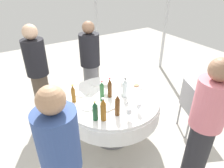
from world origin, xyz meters
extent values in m
plane|color=#B7B2A8|center=(0.00, 0.00, 0.00)|extent=(10.00, 10.00, 0.00)
cylinder|color=white|center=(0.00, 0.00, 0.72)|extent=(1.33, 1.33, 0.04)
cylinder|color=white|center=(0.00, 0.00, 0.59)|extent=(1.36, 1.36, 0.22)
cylinder|color=slate|center=(0.00, 0.00, 0.24)|extent=(0.14, 0.14, 0.48)
cylinder|color=slate|center=(0.00, 0.00, 0.01)|extent=(0.56, 0.56, 0.03)
cylinder|color=#8C5619|center=(-0.34, -0.36, 0.86)|extent=(0.07, 0.07, 0.23)
cone|color=#8C5619|center=(-0.34, -0.36, 1.00)|extent=(0.06, 0.06, 0.07)
cylinder|color=silver|center=(-0.34, -0.36, 1.04)|extent=(0.03, 0.03, 0.01)
cylinder|color=#8C5619|center=(-0.49, 0.19, 0.84)|extent=(0.06, 0.06, 0.19)
cone|color=#8C5619|center=(-0.49, 0.19, 0.96)|extent=(0.05, 0.05, 0.06)
cylinder|color=gold|center=(-0.49, 0.19, 1.00)|extent=(0.03, 0.03, 0.01)
cylinder|color=#593314|center=(-0.15, -0.36, 0.85)|extent=(0.06, 0.06, 0.22)
cone|color=#593314|center=(-0.15, -0.36, 0.99)|extent=(0.06, 0.06, 0.06)
cylinder|color=silver|center=(-0.15, -0.36, 1.03)|extent=(0.02, 0.02, 0.01)
cylinder|color=#593314|center=(-0.01, 0.04, 0.85)|extent=(0.06, 0.06, 0.21)
cone|color=#593314|center=(-0.01, 0.04, 0.99)|extent=(0.05, 0.05, 0.08)
cylinder|color=red|center=(-0.01, 0.04, 1.04)|extent=(0.03, 0.03, 0.01)
cylinder|color=#194728|center=(-0.42, -0.30, 0.84)|extent=(0.07, 0.07, 0.20)
cone|color=#194728|center=(-0.42, -0.30, 0.96)|extent=(0.06, 0.06, 0.05)
cylinder|color=gold|center=(-0.42, -0.30, 1.00)|extent=(0.03, 0.03, 0.01)
cylinder|color=silver|center=(0.16, -0.08, 0.85)|extent=(0.07, 0.07, 0.23)
cone|color=silver|center=(0.16, -0.08, 1.00)|extent=(0.06, 0.06, 0.06)
cylinder|color=black|center=(0.16, -0.08, 1.03)|extent=(0.03, 0.03, 0.01)
cylinder|color=#2D6B38|center=(-0.15, 0.01, 0.86)|extent=(0.06, 0.06, 0.24)
cone|color=#2D6B38|center=(-0.15, 0.01, 1.00)|extent=(0.05, 0.05, 0.05)
cylinder|color=red|center=(-0.15, 0.01, 1.04)|extent=(0.03, 0.03, 0.01)
cylinder|color=white|center=(0.00, 0.17, 0.74)|extent=(0.06, 0.06, 0.00)
cylinder|color=white|center=(0.00, 0.17, 0.78)|extent=(0.01, 0.01, 0.07)
cylinder|color=white|center=(0.00, 0.17, 0.85)|extent=(0.07, 0.07, 0.07)
cylinder|color=white|center=(0.22, 0.06, 0.74)|extent=(0.06, 0.06, 0.00)
cylinder|color=white|center=(0.22, 0.06, 0.78)|extent=(0.01, 0.01, 0.08)
cylinder|color=white|center=(0.22, 0.06, 0.86)|extent=(0.07, 0.07, 0.08)
cylinder|color=maroon|center=(0.22, 0.06, 0.84)|extent=(0.06, 0.06, 0.03)
cylinder|color=white|center=(0.11, -0.45, 0.74)|extent=(0.06, 0.06, 0.00)
cylinder|color=white|center=(0.11, -0.45, 0.78)|extent=(0.01, 0.01, 0.06)
cylinder|color=white|center=(0.11, -0.45, 0.84)|extent=(0.06, 0.06, 0.07)
cylinder|color=white|center=(-0.07, -0.50, 0.74)|extent=(0.06, 0.06, 0.00)
cylinder|color=white|center=(-0.07, -0.50, 0.78)|extent=(0.01, 0.01, 0.08)
cylinder|color=white|center=(-0.07, -0.50, 0.86)|extent=(0.07, 0.07, 0.07)
cylinder|color=white|center=(-0.31, 0.33, 0.75)|extent=(0.23, 0.23, 0.02)
cylinder|color=white|center=(0.47, 0.06, 0.75)|extent=(0.21, 0.21, 0.02)
ellipsoid|color=tan|center=(0.47, 0.06, 0.77)|extent=(0.09, 0.08, 0.02)
cylinder|color=white|center=(0.00, 0.46, 0.75)|extent=(0.21, 0.21, 0.02)
cylinder|color=white|center=(-0.38, -0.02, 0.75)|extent=(0.21, 0.21, 0.02)
cube|color=silver|center=(0.10, -0.23, 0.74)|extent=(0.17, 0.09, 0.00)
cube|color=silver|center=(0.35, 0.29, 0.74)|extent=(0.18, 0.04, 0.00)
cube|color=white|center=(-0.16, -0.17, 0.75)|extent=(0.18, 0.18, 0.02)
cylinder|color=slate|center=(0.13, 0.93, 0.43)|extent=(0.26, 0.26, 0.86)
cylinder|color=black|center=(0.13, 0.93, 1.13)|extent=(0.34, 0.34, 0.55)
sphere|color=#8C664C|center=(0.13, 0.93, 1.50)|extent=(0.20, 0.20, 0.20)
cylinder|color=#4C3F33|center=(-0.73, 1.09, 0.42)|extent=(0.26, 0.26, 0.84)
cylinder|color=black|center=(-0.73, 1.09, 1.12)|extent=(0.34, 0.34, 0.57)
sphere|color=#D8AD8C|center=(-0.73, 1.09, 1.52)|extent=(0.23, 0.23, 0.23)
cylinder|color=#334C8C|center=(-1.00, -0.81, 1.13)|extent=(0.34, 0.34, 0.57)
sphere|color=tan|center=(-1.00, -0.81, 1.52)|extent=(0.22, 0.22, 0.22)
cylinder|color=#26262B|center=(0.45, -1.14, 0.44)|extent=(0.26, 0.26, 0.88)
cylinder|color=#D8727F|center=(0.45, -1.14, 1.15)|extent=(0.34, 0.34, 0.53)
sphere|color=#8C664C|center=(0.45, -1.14, 1.53)|extent=(0.22, 0.22, 0.22)
cube|color=#99999E|center=(1.20, -0.55, 0.45)|extent=(0.53, 0.53, 0.04)
cube|color=#99999E|center=(1.03, -0.48, 0.66)|extent=(0.20, 0.38, 0.42)
cylinder|color=gray|center=(1.28, -0.78, 0.21)|extent=(0.03, 0.03, 0.43)
cylinder|color=gray|center=(1.42, -0.47, 0.21)|extent=(0.03, 0.03, 0.43)
cylinder|color=gray|center=(0.97, -0.63, 0.21)|extent=(0.03, 0.03, 0.43)
cylinder|color=gray|center=(1.11, -0.33, 0.21)|extent=(0.03, 0.03, 0.43)
cylinder|color=#B2B5B7|center=(2.50, 1.57, 1.16)|extent=(0.07, 0.07, 2.31)
cylinder|color=#B2B5B7|center=(1.22, 2.74, 1.34)|extent=(0.07, 0.07, 2.67)
camera|label=1|loc=(-1.25, -2.03, 2.32)|focal=32.57mm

